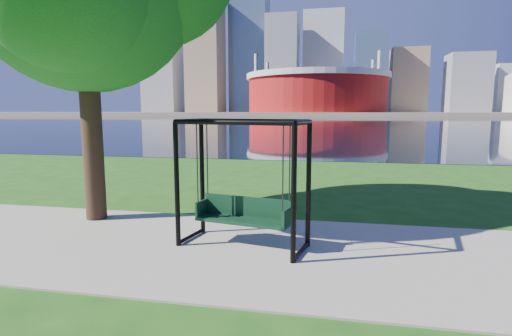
# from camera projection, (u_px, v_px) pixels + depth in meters

# --- Properties ---
(ground) EXTENTS (900.00, 900.00, 0.00)m
(ground) POSITION_uv_depth(u_px,v_px,m) (267.00, 242.00, 7.13)
(ground) COLOR #1E5114
(ground) RESTS_ON ground
(path) EXTENTS (120.00, 4.00, 0.03)m
(path) POSITION_uv_depth(u_px,v_px,m) (262.00, 251.00, 6.65)
(path) COLOR #9E937F
(path) RESTS_ON ground
(river) EXTENTS (900.00, 180.00, 0.02)m
(river) POSITION_uv_depth(u_px,v_px,m) (331.00, 120.00, 106.20)
(river) COLOR black
(river) RESTS_ON ground
(far_bank) EXTENTS (900.00, 228.00, 2.00)m
(far_bank) POSITION_uv_depth(u_px,v_px,m) (334.00, 113.00, 304.21)
(far_bank) COLOR #937F60
(far_bank) RESTS_ON ground
(stadium) EXTENTS (83.00, 83.00, 32.00)m
(stadium) POSITION_uv_depth(u_px,v_px,m) (317.00, 91.00, 235.32)
(stadium) COLOR maroon
(stadium) RESTS_ON far_bank
(skyline) EXTENTS (392.00, 66.00, 96.50)m
(skyline) POSITION_uv_depth(u_px,v_px,m) (330.00, 69.00, 313.16)
(skyline) COLOR gray
(skyline) RESTS_ON far_bank
(swing) EXTENTS (2.28, 1.33, 2.19)m
(swing) POSITION_uv_depth(u_px,v_px,m) (243.00, 186.00, 6.75)
(swing) COLOR black
(swing) RESTS_ON ground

